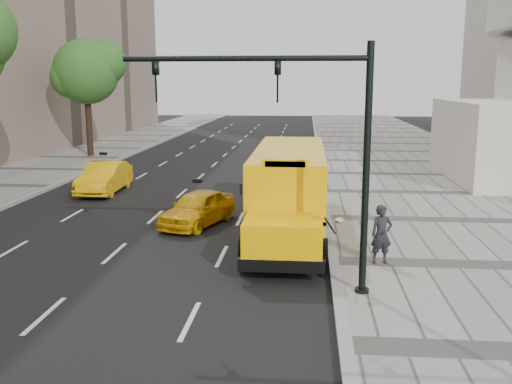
# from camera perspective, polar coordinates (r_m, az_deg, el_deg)

# --- Properties ---
(ground) EXTENTS (140.00, 140.00, 0.00)m
(ground) POSITION_cam_1_polar(r_m,az_deg,el_deg) (23.43, -7.68, -2.55)
(ground) COLOR black
(ground) RESTS_ON ground
(sidewalk_museum) EXTENTS (12.00, 140.00, 0.15)m
(sidewalk_museum) POSITION_cam_1_polar(r_m,az_deg,el_deg) (23.85, 21.74, -2.82)
(sidewalk_museum) COLOR gray
(sidewalk_museum) RESTS_ON ground
(curb_museum) EXTENTS (0.30, 140.00, 0.15)m
(curb_museum) POSITION_cam_1_polar(r_m,az_deg,el_deg) (22.86, 7.17, -2.69)
(curb_museum) COLOR gray
(curb_museum) RESTS_ON ground
(tree_c) EXTENTS (5.17, 4.59, 8.42)m
(tree_c) POSITION_cam_1_polar(r_m,az_deg,el_deg) (42.77, -16.52, 11.53)
(tree_c) COLOR black
(tree_c) RESTS_ON ground
(school_bus) EXTENTS (2.96, 11.56, 3.19)m
(school_bus) POSITION_cam_1_polar(r_m,az_deg,el_deg) (21.20, 3.34, 0.97)
(school_bus) COLOR #FFBB00
(school_bus) RESTS_ON ground
(taxi_near) EXTENTS (2.79, 4.26, 1.35)m
(taxi_near) POSITION_cam_1_polar(r_m,az_deg,el_deg) (21.98, -5.83, -1.61)
(taxi_near) COLOR #E4A409
(taxi_near) RESTS_ON ground
(taxi_far) EXTENTS (1.71, 4.62, 1.51)m
(taxi_far) POSITION_cam_1_polar(r_m,az_deg,el_deg) (29.25, -14.91, 1.40)
(taxi_far) COLOR #E4A409
(taxi_far) RESTS_ON ground
(pedestrian) EXTENTS (0.72, 0.55, 1.76)m
(pedestrian) POSITION_cam_1_polar(r_m,az_deg,el_deg) (17.19, 12.44, -4.17)
(pedestrian) COLOR black
(pedestrian) RESTS_ON sidewalk_museum
(traffic_signal) EXTENTS (6.18, 0.36, 6.40)m
(traffic_signal) POSITION_cam_1_polar(r_m,az_deg,el_deg) (14.10, 5.36, 5.41)
(traffic_signal) COLOR black
(traffic_signal) RESTS_ON ground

